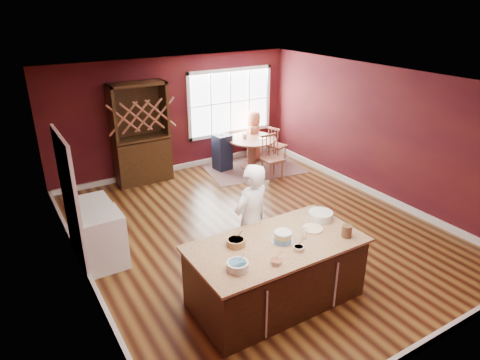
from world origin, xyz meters
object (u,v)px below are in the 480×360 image
Objects in this scene: dining_table at (252,147)px; hutch at (141,134)px; kitchen_island at (275,273)px; seated_woman at (254,136)px; baker at (251,222)px; toddler at (218,137)px; chair_south at (272,157)px; chair_east at (277,144)px; chair_north at (248,137)px; high_chair at (222,152)px; layer_cake at (283,236)px; dryer at (93,224)px; washer at (103,240)px.

hutch reaches higher than dining_table.
kitchen_island is 1.81× the size of seated_woman.
baker reaches higher than toddler.
chair_south is (2.50, 3.58, 0.08)m from kitchen_island.
hutch is (-2.57, 0.57, 0.59)m from dining_table.
kitchen_island is 5.48m from chair_east.
chair_north is 1.22m from high_chair.
toddler is (-1.09, -0.08, 0.16)m from seated_woman.
baker is 3.80m from chair_south.
layer_cake is at bearing -116.47° from high_chair.
chair_north is at bearing -137.72° from seated_woman.
chair_north is (0.40, 1.66, -0.03)m from chair_south.
layer_cake is 0.32× the size of chair_south.
layer_cake reaches higher than dryer.
washer is (-3.52, -2.72, -0.36)m from toddler.
layer_cake is 3.35m from dryer.
chair_east is 0.98× the size of chair_north.
seated_woman is at bearing 52.15° from dining_table.
high_chair is (-1.09, -0.55, -0.03)m from chair_north.
seated_woman is at bearing 25.16° from dryer.
high_chair reaches higher than washer.
layer_cake is 5.03m from high_chair.
dryer is at bearing -157.49° from high_chair.
baker is at bearing 86.31° from kitchen_island.
baker is at bearing -120.23° from high_chair.
seated_woman is at bearing 76.85° from chair_south.
hutch is 2.58× the size of dryer.
washer is at bearing -5.50° from seated_woman.
washer is (-1.83, 1.37, -0.44)m from baker.
chair_south is at bearing 11.56° from dryer.
dryer is (-5.02, -1.71, -0.04)m from chair_east.
chair_east is 1.07× the size of washer.
toddler is (1.69, 4.09, -0.08)m from baker.
hutch is (-3.33, 0.59, 0.65)m from chair_east.
chair_east reaches higher than toddler.
chair_east is at bearing 18.85° from dryer.
layer_cake is at bearing 79.77° from baker.
baker is at bearing 44.83° from chair_north.
kitchen_island is 1.04× the size of hutch.
layer_cake reaches higher than washer.
dining_table is 4.48m from baker.
kitchen_island is at bearing -119.22° from dining_table.
toddler reaches higher than dryer.
layer_cake is (-2.39, -4.44, 0.45)m from dining_table.
washer is at bearing -150.96° from dining_table.
chair_east is 1.12m from chair_south.
high_chair is at bearing -53.35° from toddler.
toddler is at bearing 8.46° from chair_north.
chair_south is 0.81× the size of seated_woman.
seated_woman reaches higher than chair_east.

